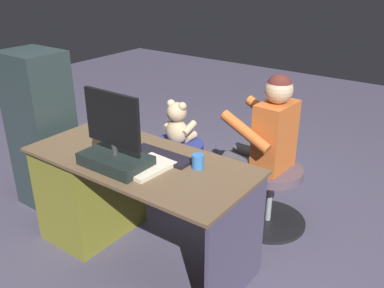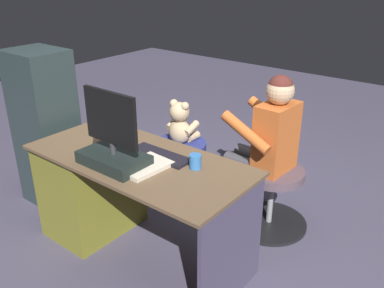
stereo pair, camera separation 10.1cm
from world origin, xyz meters
name	(u,v)px [view 1 (the left image)]	position (x,y,z in m)	size (l,w,h in m)	color
ground_plane	(179,226)	(0.00, 0.00, 0.00)	(10.00, 10.00, 0.00)	#49445A
desk	(100,188)	(0.40, 0.39, 0.38)	(1.48, 0.68, 0.73)	brown
monitor	(115,148)	(0.04, 0.55, 0.84)	(0.42, 0.25, 0.46)	black
keyboard	(161,156)	(-0.10, 0.29, 0.74)	(0.42, 0.14, 0.02)	black
computer_mouse	(128,141)	(0.22, 0.27, 0.74)	(0.06, 0.10, 0.04)	#26281F
cup	(198,161)	(-0.37, 0.28, 0.77)	(0.07, 0.07, 0.09)	#3372BF
tv_remote	(107,145)	(0.31, 0.37, 0.73)	(0.04, 0.15, 0.02)	black
notebook_binder	(147,167)	(-0.13, 0.47, 0.74)	(0.22, 0.30, 0.02)	beige
office_chair_teddy	(178,163)	(0.31, -0.39, 0.28)	(0.51, 0.51, 0.47)	black
teddy_bear	(178,124)	(0.31, -0.40, 0.64)	(0.25, 0.25, 0.36)	tan
visitor_chair	(270,192)	(-0.52, -0.44, 0.27)	(0.57, 0.57, 0.47)	black
person	(264,137)	(-0.44, -0.44, 0.70)	(0.52, 0.50, 1.17)	#C55E28
equipment_rack	(42,132)	(1.09, 0.34, 0.63)	(0.44, 0.36, 1.26)	#273435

